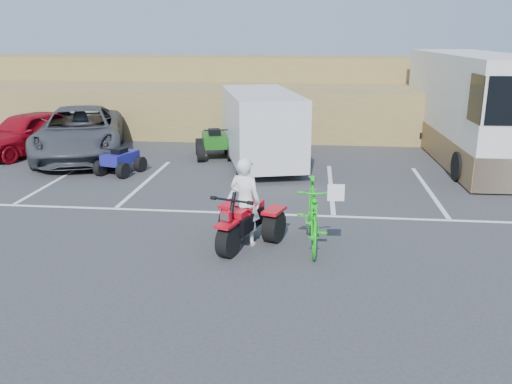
# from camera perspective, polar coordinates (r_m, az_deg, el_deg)

# --- Properties ---
(ground) EXTENTS (100.00, 100.00, 0.00)m
(ground) POSITION_cam_1_polar(r_m,az_deg,el_deg) (11.03, -5.69, -6.12)
(ground) COLOR #333335
(ground) RESTS_ON ground
(parking_stripes) EXTENTS (28.00, 5.16, 0.01)m
(parking_stripes) POSITION_cam_1_polar(r_m,az_deg,el_deg) (14.70, 0.82, -0.23)
(parking_stripes) COLOR white
(parking_stripes) RESTS_ON ground
(grass_embankment) EXTENTS (40.00, 8.50, 3.10)m
(grass_embankment) POSITION_cam_1_polar(r_m,az_deg,el_deg) (25.69, 1.31, 10.16)
(grass_embankment) COLOR olive
(grass_embankment) RESTS_ON ground
(red_trike_atv) EXTENTS (1.82, 2.10, 1.15)m
(red_trike_atv) POSITION_cam_1_polar(r_m,az_deg,el_deg) (11.20, -1.48, -5.69)
(red_trike_atv) COLOR red
(red_trike_atv) RESTS_ON ground
(rider) EXTENTS (0.77, 0.62, 1.83)m
(rider) POSITION_cam_1_polar(r_m,az_deg,el_deg) (11.02, -1.17, -1.01)
(rider) COLOR white
(rider) RESTS_ON ground
(green_dirt_bike) EXTENTS (0.78, 2.34, 1.38)m
(green_dirt_bike) POSITION_cam_1_polar(r_m,az_deg,el_deg) (11.02, 5.97, -2.31)
(green_dirt_bike) COLOR #14BF19
(green_dirt_bike) RESTS_ON ground
(grey_pickup) EXTENTS (4.66, 6.76, 1.72)m
(grey_pickup) POSITION_cam_1_polar(r_m,az_deg,el_deg) (20.09, -18.04, 5.99)
(grey_pickup) COLOR #404146
(grey_pickup) RESTS_ON ground
(red_car) EXTENTS (3.40, 4.83, 1.53)m
(red_car) POSITION_cam_1_polar(r_m,az_deg,el_deg) (21.25, -22.89, 5.77)
(red_car) COLOR maroon
(red_car) RESTS_ON ground
(cargo_trailer) EXTENTS (3.31, 5.49, 2.39)m
(cargo_trailer) POSITION_cam_1_polar(r_m,az_deg,el_deg) (17.82, 0.53, 6.98)
(cargo_trailer) COLOR silver
(cargo_trailer) RESTS_ON ground
(rv_motorhome) EXTENTS (2.75, 9.83, 3.51)m
(rv_motorhome) POSITION_cam_1_polar(r_m,az_deg,el_deg) (20.37, 21.61, 7.68)
(rv_motorhome) COLOR silver
(rv_motorhome) RESTS_ON ground
(quad_atv_blue) EXTENTS (1.37, 1.61, 0.90)m
(quad_atv_blue) POSITION_cam_1_polar(r_m,az_deg,el_deg) (17.40, -14.00, 1.89)
(quad_atv_blue) COLOR navy
(quad_atv_blue) RESTS_ON ground
(quad_atv_green) EXTENTS (1.67, 1.98, 1.12)m
(quad_atv_green) POSITION_cam_1_polar(r_m,az_deg,el_deg) (19.12, -4.35, 3.63)
(quad_atv_green) COLOR #165513
(quad_atv_green) RESTS_ON ground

